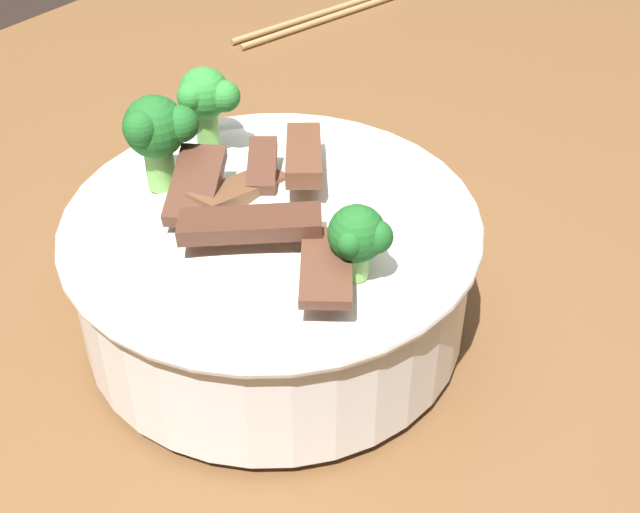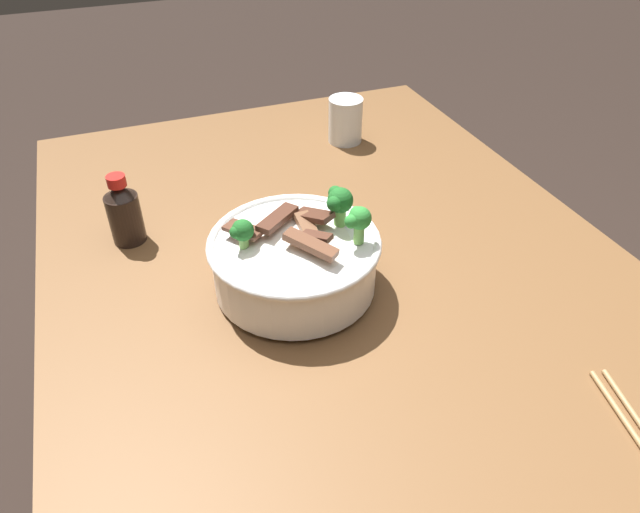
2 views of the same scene
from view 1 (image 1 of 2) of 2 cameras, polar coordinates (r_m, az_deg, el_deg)
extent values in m
cube|color=brown|center=(0.67, -4.00, 0.58)|extent=(1.51, 0.92, 0.05)
cube|color=brown|center=(1.53, 2.63, 7.39)|extent=(0.06, 0.06, 0.70)
cylinder|color=white|center=(0.57, -2.94, -4.46)|extent=(0.12, 0.12, 0.01)
cylinder|color=white|center=(0.54, -3.09, -1.08)|extent=(0.24, 0.24, 0.08)
torus|color=white|center=(0.52, -3.23, 2.30)|extent=(0.25, 0.25, 0.01)
ellipsoid|color=white|center=(0.53, -3.17, 0.74)|extent=(0.21, 0.21, 0.06)
cube|color=brown|center=(0.52, -5.36, 4.26)|extent=(0.07, 0.02, 0.03)
cube|color=#4C2B1E|center=(0.47, -4.65, 2.16)|extent=(0.07, 0.08, 0.01)
cube|color=brown|center=(0.54, -1.08, 6.78)|extent=(0.08, 0.07, 0.02)
cube|color=#563323|center=(0.45, 0.42, -0.69)|extent=(0.06, 0.06, 0.01)
cube|color=#4C2B1E|center=(0.53, -3.85, 6.05)|extent=(0.05, 0.04, 0.02)
cube|color=#4C2B1E|center=(0.51, -8.23, 4.70)|extent=(0.07, 0.06, 0.02)
cylinder|color=#7AB256|center=(0.47, 2.39, -0.38)|extent=(0.01, 0.01, 0.02)
sphere|color=#1E6023|center=(0.45, 2.45, 1.54)|extent=(0.03, 0.03, 0.03)
sphere|color=#1E6023|center=(0.44, 1.97, 0.92)|extent=(0.01, 0.01, 0.01)
sphere|color=#1E6023|center=(0.45, 3.74, 1.32)|extent=(0.02, 0.02, 0.02)
cylinder|color=#6BA84C|center=(0.57, -7.11, 8.26)|extent=(0.02, 0.02, 0.03)
sphere|color=#2D8433|center=(0.56, -7.32, 10.54)|extent=(0.03, 0.03, 0.03)
sphere|color=#2D8433|center=(0.56, -8.33, 10.35)|extent=(0.02, 0.02, 0.02)
sphere|color=#2D8433|center=(0.56, -6.33, 10.48)|extent=(0.02, 0.02, 0.02)
cylinder|color=#6BA84C|center=(0.54, -10.54, 5.94)|extent=(0.02, 0.02, 0.03)
sphere|color=#1E6023|center=(0.53, -10.88, 8.43)|extent=(0.04, 0.04, 0.04)
sphere|color=#1E6023|center=(0.52, -11.80, 8.31)|extent=(0.02, 0.02, 0.02)
sphere|color=#1E6023|center=(0.53, -9.21, 8.65)|extent=(0.02, 0.02, 0.02)
cylinder|color=#9E7A4C|center=(0.99, 0.41, 15.44)|extent=(0.23, 0.06, 0.01)
cylinder|color=#9E7A4C|center=(1.00, -0.17, 15.70)|extent=(0.23, 0.06, 0.01)
camera|label=2|loc=(0.97, 46.20, 41.31)|focal=32.42mm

